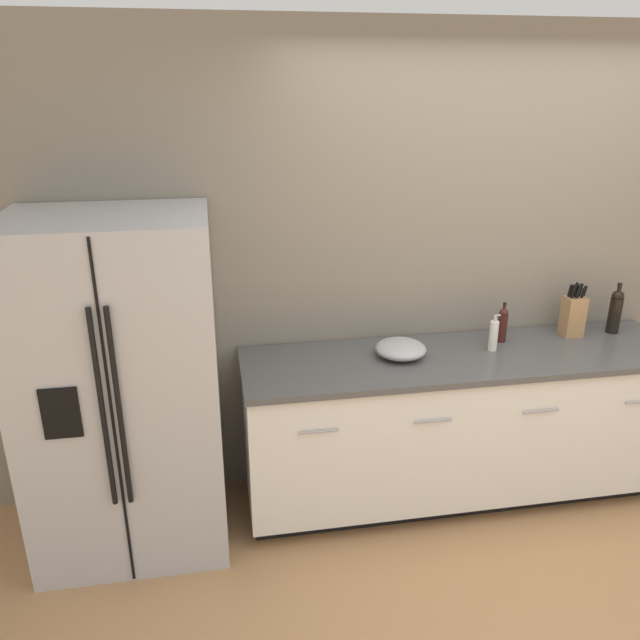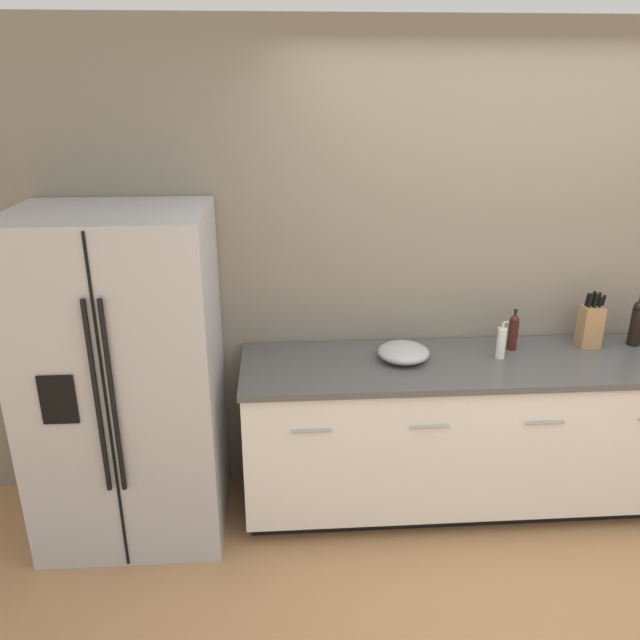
# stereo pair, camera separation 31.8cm
# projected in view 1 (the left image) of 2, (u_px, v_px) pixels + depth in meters

# --- Properties ---
(ground_plane) EXTENTS (14.00, 14.00, 0.00)m
(ground_plane) POSITION_uv_depth(u_px,v_px,m) (590.00, 623.00, 2.81)
(ground_plane) COLOR #B27F51
(wall_back) EXTENTS (10.00, 0.05, 2.60)m
(wall_back) POSITION_uv_depth(u_px,v_px,m) (489.00, 264.00, 3.62)
(wall_back) COLOR gray
(wall_back) RESTS_ON ground_plane
(counter_unit) EXTENTS (2.46, 0.64, 0.90)m
(counter_unit) POSITION_uv_depth(u_px,v_px,m) (460.00, 424.00, 3.57)
(counter_unit) COLOR black
(counter_unit) RESTS_ON ground_plane
(refrigerator) EXTENTS (0.93, 0.75, 1.73)m
(refrigerator) POSITION_uv_depth(u_px,v_px,m) (123.00, 389.00, 3.08)
(refrigerator) COLOR #B2B2B5
(refrigerator) RESTS_ON ground_plane
(knife_block) EXTENTS (0.13, 0.10, 0.32)m
(knife_block) POSITION_uv_depth(u_px,v_px,m) (573.00, 315.00, 3.61)
(knife_block) COLOR #A87A4C
(knife_block) RESTS_ON counter_unit
(wine_bottle) EXTENTS (0.07, 0.07, 0.30)m
(wine_bottle) POSITION_uv_depth(u_px,v_px,m) (615.00, 310.00, 3.65)
(wine_bottle) COLOR black
(wine_bottle) RESTS_ON counter_unit
(soap_dispenser) EXTENTS (0.05, 0.05, 0.21)m
(soap_dispenser) POSITION_uv_depth(u_px,v_px,m) (493.00, 335.00, 3.42)
(soap_dispenser) COLOR silver
(soap_dispenser) RESTS_ON counter_unit
(oil_bottle) EXTENTS (0.05, 0.05, 0.23)m
(oil_bottle) POSITION_uv_depth(u_px,v_px,m) (503.00, 324.00, 3.53)
(oil_bottle) COLOR #3D1914
(oil_bottle) RESTS_ON counter_unit
(mixing_bowl) EXTENTS (0.28, 0.28, 0.09)m
(mixing_bowl) POSITION_uv_depth(u_px,v_px,m) (401.00, 349.00, 3.36)
(mixing_bowl) COLOR #A3A3A5
(mixing_bowl) RESTS_ON counter_unit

